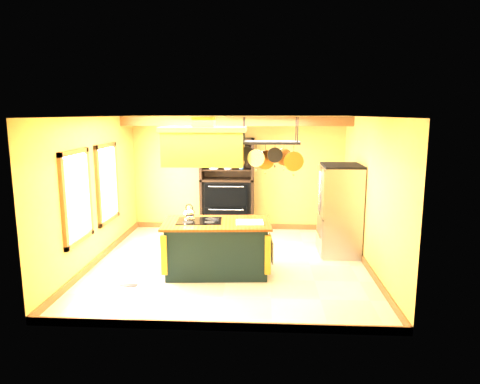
# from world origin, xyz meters

# --- Properties ---
(floor) EXTENTS (5.00, 5.00, 0.00)m
(floor) POSITION_xyz_m (0.00, 0.00, 0.00)
(floor) COLOR beige
(floor) RESTS_ON ground
(ceiling) EXTENTS (5.00, 5.00, 0.00)m
(ceiling) POSITION_xyz_m (0.00, 0.00, 2.70)
(ceiling) COLOR white
(ceiling) RESTS_ON wall_back
(wall_back) EXTENTS (5.00, 0.02, 2.70)m
(wall_back) POSITION_xyz_m (0.00, 2.50, 1.35)
(wall_back) COLOR gold
(wall_back) RESTS_ON floor
(wall_front) EXTENTS (5.00, 0.02, 2.70)m
(wall_front) POSITION_xyz_m (0.00, -2.50, 1.35)
(wall_front) COLOR gold
(wall_front) RESTS_ON floor
(wall_left) EXTENTS (0.02, 5.00, 2.70)m
(wall_left) POSITION_xyz_m (-2.50, 0.00, 1.35)
(wall_left) COLOR gold
(wall_left) RESTS_ON floor
(wall_right) EXTENTS (0.02, 5.00, 2.70)m
(wall_right) POSITION_xyz_m (2.50, 0.00, 1.35)
(wall_right) COLOR gold
(wall_right) RESTS_ON floor
(ceiling_beam) EXTENTS (5.00, 0.15, 0.20)m
(ceiling_beam) POSITION_xyz_m (0.00, 1.70, 2.59)
(ceiling_beam) COLOR brown
(ceiling_beam) RESTS_ON ceiling
(window_near) EXTENTS (0.06, 1.06, 1.56)m
(window_near) POSITION_xyz_m (-2.47, -0.80, 1.40)
(window_near) COLOR brown
(window_near) RESTS_ON wall_left
(window_far) EXTENTS (0.06, 1.06, 1.56)m
(window_far) POSITION_xyz_m (-2.47, 0.60, 1.40)
(window_far) COLOR brown
(window_far) RESTS_ON wall_left
(kitchen_island) EXTENTS (1.90, 1.14, 1.11)m
(kitchen_island) POSITION_xyz_m (-0.19, -0.46, 0.47)
(kitchen_island) COLOR black
(kitchen_island) RESTS_ON floor
(range_hood) EXTENTS (1.40, 0.79, 0.80)m
(range_hood) POSITION_xyz_m (-0.39, -0.46, 2.24)
(range_hood) COLOR #A68329
(range_hood) RESTS_ON ceiling
(pot_rack) EXTENTS (1.06, 0.48, 0.88)m
(pot_rack) POSITION_xyz_m (0.73, -0.46, 2.16)
(pot_rack) COLOR black
(pot_rack) RESTS_ON ceiling
(refrigerator) EXTENTS (0.76, 0.89, 1.75)m
(refrigerator) POSITION_xyz_m (2.10, 0.71, 0.85)
(refrigerator) COLOR #989BA0
(refrigerator) RESTS_ON floor
(hutch) EXTENTS (1.24, 0.57, 2.20)m
(hutch) POSITION_xyz_m (-0.24, 2.26, 0.86)
(hutch) COLOR black
(hutch) RESTS_ON floor
(floor_register) EXTENTS (0.29, 0.15, 0.01)m
(floor_register) POSITION_xyz_m (-1.57, -1.11, 0.01)
(floor_register) COLOR black
(floor_register) RESTS_ON floor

